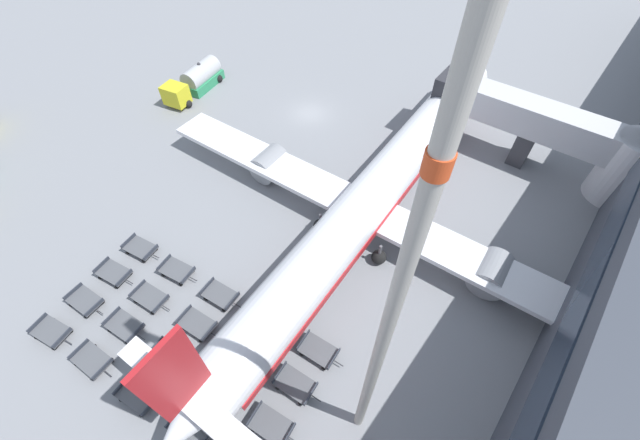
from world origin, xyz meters
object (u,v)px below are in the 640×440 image
(baggage_dolly_row_near_col_a, at_px, (52,332))
(baggage_dolly_row_mid_b_col_b, at_px, (150,298))
(baggage_dolly_row_far_col_c, at_px, (220,295))
(baggage_dolly_row_near_col_c, at_px, (138,395))
(baggage_dolly_row_near_col_d, at_px, (191,428))
(baggage_dolly_row_mid_b_col_c, at_px, (197,324))
(airplane, at_px, (373,196))
(baggage_dolly_row_mid_b_col_d, at_px, (244,350))
(baggage_dolly_row_mid_a_col_c, at_px, (170,357))
(baggage_dolly_row_mid_a_col_a, at_px, (85,301))
(baggage_dolly_row_far_col_a, at_px, (141,248))
(baggage_dolly_row_mid_a_col_d, at_px, (219,386))
(baggage_dolly_row_far_col_e, at_px, (318,351))
(fuel_tanker_primary, at_px, (196,81))
(baggage_dolly_row_mid_a_col_e, at_px, (272,425))
(baggage_dolly_row_mid_a_col_b, at_px, (125,326))
(baggage_dolly_row_far_col_d, at_px, (266,321))
(apron_light_mast, at_px, (394,306))
(baggage_dolly_row_near_col_b, at_px, (92,360))
(baggage_dolly_row_mid_b_col_a, at_px, (114,273))
(baggage_dolly_row_mid_b_col_e, at_px, (295,384))
(baggage_dolly_row_far_col_b, at_px, (177,270))

(baggage_dolly_row_near_col_a, relative_size, baggage_dolly_row_mid_b_col_b, 1.00)
(baggage_dolly_row_far_col_c, bearing_deg, baggage_dolly_row_near_col_c, -80.69)
(baggage_dolly_row_near_col_d, relative_size, baggage_dolly_row_mid_b_col_c, 1.00)
(airplane, distance_m, baggage_dolly_row_mid_b_col_b, 19.25)
(airplane, height_order, baggage_dolly_row_mid_b_col_d, airplane)
(baggage_dolly_row_mid_a_col_c, bearing_deg, baggage_dolly_row_mid_a_col_a, -170.85)
(baggage_dolly_row_near_col_c, relative_size, baggage_dolly_row_near_col_d, 1.00)
(baggage_dolly_row_far_col_a, bearing_deg, baggage_dolly_row_mid_b_col_d, -2.69)
(baggage_dolly_row_near_col_a, height_order, baggage_dolly_row_mid_b_col_b, same)
(baggage_dolly_row_mid_a_col_d, distance_m, baggage_dolly_row_far_col_e, 6.87)
(fuel_tanker_primary, distance_m, baggage_dolly_row_mid_a_col_e, 39.40)
(baggage_dolly_row_mid_a_col_b, distance_m, baggage_dolly_row_far_col_c, 6.91)
(baggage_dolly_row_mid_a_col_e, height_order, baggage_dolly_row_far_col_c, same)
(baggage_dolly_row_near_col_d, relative_size, baggage_dolly_row_mid_a_col_c, 1.00)
(baggage_dolly_row_far_col_a, bearing_deg, baggage_dolly_row_mid_a_col_b, -43.78)
(baggage_dolly_row_far_col_c, xyz_separation_m, baggage_dolly_row_far_col_d, (4.15, 0.68, 0.00))
(fuel_tanker_primary, height_order, baggage_dolly_row_mid_a_col_b, fuel_tanker_primary)
(baggage_dolly_row_mid_a_col_e, distance_m, apron_light_mast, 15.76)
(baggage_dolly_row_near_col_b, relative_size, baggage_dolly_row_mid_b_col_a, 0.99)
(baggage_dolly_row_mid_b_col_c, bearing_deg, apron_light_mast, 10.06)
(baggage_dolly_row_far_col_a, relative_size, baggage_dolly_row_far_col_d, 1.00)
(baggage_dolly_row_near_col_c, bearing_deg, baggage_dolly_row_mid_a_col_c, 99.01)
(apron_light_mast, bearing_deg, baggage_dolly_row_mid_b_col_e, -168.03)
(baggage_dolly_row_mid_a_col_b, relative_size, baggage_dolly_row_mid_a_col_c, 1.00)
(baggage_dolly_row_mid_b_col_d, distance_m, baggage_dolly_row_far_col_a, 12.87)
(baggage_dolly_row_mid_a_col_b, xyz_separation_m, apron_light_mast, (16.55, 5.60, 14.82))
(baggage_dolly_row_mid_b_col_a, height_order, baggage_dolly_row_mid_b_col_c, same)
(baggage_dolly_row_near_col_b, relative_size, baggage_dolly_row_far_col_d, 0.99)
(baggage_dolly_row_near_col_d, bearing_deg, airplane, 93.30)
(fuel_tanker_primary, xyz_separation_m, baggage_dolly_row_mid_a_col_e, (32.94, -21.61, -0.79))
(baggage_dolly_row_far_col_a, bearing_deg, baggage_dolly_row_near_col_b, -54.47)
(baggage_dolly_row_mid_a_col_c, bearing_deg, baggage_dolly_row_mid_b_col_c, 98.24)
(baggage_dolly_row_near_col_a, distance_m, baggage_dolly_row_mid_b_col_d, 13.86)
(baggage_dolly_row_mid_a_col_c, distance_m, baggage_dolly_row_mid_b_col_d, 5.01)
(baggage_dolly_row_far_col_b, distance_m, baggage_dolly_row_far_col_c, 4.37)
(baggage_dolly_row_near_col_d, xyz_separation_m, baggage_dolly_row_far_col_b, (-9.81, 6.55, 0.00))
(baggage_dolly_row_mid_b_col_e, xyz_separation_m, baggage_dolly_row_far_col_a, (-17.10, 0.08, 0.00))
(baggage_dolly_row_near_col_c, height_order, baggage_dolly_row_far_col_c, same)
(baggage_dolly_row_mid_a_col_e, xyz_separation_m, baggage_dolly_row_far_col_b, (-13.50, 3.36, 0.00))
(baggage_dolly_row_mid_a_col_e, distance_m, baggage_dolly_row_mid_b_col_d, 5.23)
(airplane, xyz_separation_m, baggage_dolly_row_mid_a_col_a, (-11.77, -20.48, -2.41))
(apron_light_mast, bearing_deg, baggage_dolly_row_far_col_d, 173.22)
(baggage_dolly_row_near_col_d, bearing_deg, baggage_dolly_row_mid_a_col_a, 177.64)
(baggage_dolly_row_far_col_d, distance_m, apron_light_mast, 17.35)
(baggage_dolly_row_mid_a_col_d, relative_size, baggage_dolly_row_far_col_a, 1.00)
(baggage_dolly_row_mid_b_col_d, xyz_separation_m, baggage_dolly_row_far_col_e, (4.02, 3.19, 0.00))
(baggage_dolly_row_far_col_e, relative_size, apron_light_mast, 0.12)
(baggage_dolly_row_mid_b_col_c, relative_size, baggage_dolly_row_far_col_d, 1.00)
(baggage_dolly_row_mid_a_col_c, height_order, baggage_dolly_row_mid_b_col_b, same)
(baggage_dolly_row_near_col_c, height_order, baggage_dolly_row_far_col_d, same)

